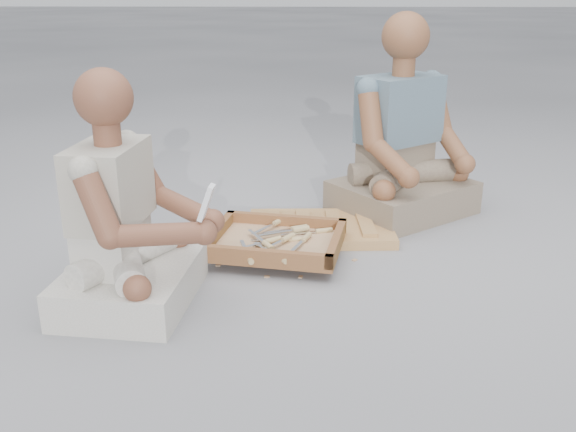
{
  "coord_description": "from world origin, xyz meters",
  "views": [
    {
      "loc": [
        -0.0,
        -1.91,
        1.03
      ],
      "look_at": [
        -0.05,
        0.1,
        0.3
      ],
      "focal_mm": 40.0,
      "sensor_mm": 36.0,
      "label": 1
    }
  ],
  "objects_px": {
    "carved_panel": "(320,228)",
    "tool_tray": "(276,242)",
    "craftsman": "(125,228)",
    "companion": "(403,149)"
  },
  "relations": [
    {
      "from": "carved_panel",
      "to": "craftsman",
      "type": "distance_m",
      "value": 0.97
    },
    {
      "from": "carved_panel",
      "to": "tool_tray",
      "type": "relative_size",
      "value": 1.07
    },
    {
      "from": "companion",
      "to": "tool_tray",
      "type": "bearing_deg",
      "value": 7.03
    },
    {
      "from": "carved_panel",
      "to": "tool_tray",
      "type": "height_order",
      "value": "tool_tray"
    },
    {
      "from": "companion",
      "to": "carved_panel",
      "type": "bearing_deg",
      "value": -0.34
    },
    {
      "from": "tool_tray",
      "to": "craftsman",
      "type": "bearing_deg",
      "value": -140.85
    },
    {
      "from": "tool_tray",
      "to": "craftsman",
      "type": "height_order",
      "value": "craftsman"
    },
    {
      "from": "tool_tray",
      "to": "carved_panel",
      "type": "bearing_deg",
      "value": 55.38
    },
    {
      "from": "craftsman",
      "to": "carved_panel",
      "type": "bearing_deg",
      "value": 141.02
    },
    {
      "from": "carved_panel",
      "to": "tool_tray",
      "type": "xyz_separation_m",
      "value": [
        -0.18,
        -0.27,
        0.04
      ]
    }
  ]
}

